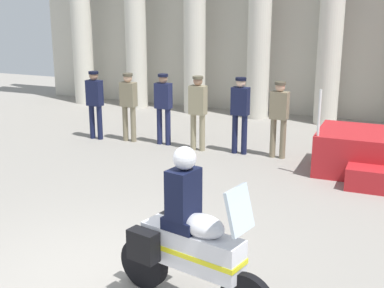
{
  "coord_description": "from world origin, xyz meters",
  "views": [
    {
      "loc": [
        3.5,
        -5.05,
        3.47
      ],
      "look_at": [
        0.22,
        2.93,
        1.03
      ],
      "focal_mm": 49.51,
      "sensor_mm": 36.0,
      "label": 1
    }
  ],
  "objects_px": {
    "officer_in_row_2": "(163,103)",
    "motorcycle_with_rider": "(187,241)",
    "officer_in_row_5": "(279,113)",
    "officer_in_row_1": "(129,102)",
    "officer_in_row_3": "(198,107)",
    "officer_in_row_0": "(95,100)",
    "officer_in_row_4": "(240,109)"
  },
  "relations": [
    {
      "from": "officer_in_row_0",
      "to": "officer_in_row_3",
      "type": "relative_size",
      "value": 0.98
    },
    {
      "from": "officer_in_row_0",
      "to": "motorcycle_with_rider",
      "type": "distance_m",
      "value": 7.68
    },
    {
      "from": "officer_in_row_0",
      "to": "officer_in_row_2",
      "type": "bearing_deg",
      "value": -170.4
    },
    {
      "from": "officer_in_row_2",
      "to": "officer_in_row_1",
      "type": "bearing_deg",
      "value": 7.11
    },
    {
      "from": "officer_in_row_4",
      "to": "officer_in_row_5",
      "type": "distance_m",
      "value": 0.87
    },
    {
      "from": "officer_in_row_4",
      "to": "officer_in_row_5",
      "type": "height_order",
      "value": "officer_in_row_4"
    },
    {
      "from": "officer_in_row_3",
      "to": "officer_in_row_4",
      "type": "relative_size",
      "value": 0.99
    },
    {
      "from": "officer_in_row_2",
      "to": "officer_in_row_4",
      "type": "relative_size",
      "value": 0.98
    },
    {
      "from": "officer_in_row_0",
      "to": "officer_in_row_4",
      "type": "xyz_separation_m",
      "value": [
        3.67,
        0.13,
        0.03
      ]
    },
    {
      "from": "officer_in_row_4",
      "to": "motorcycle_with_rider",
      "type": "bearing_deg",
      "value": 106.01
    },
    {
      "from": "officer_in_row_0",
      "to": "officer_in_row_2",
      "type": "relative_size",
      "value": 0.99
    },
    {
      "from": "officer_in_row_5",
      "to": "motorcycle_with_rider",
      "type": "bearing_deg",
      "value": 97.86
    },
    {
      "from": "officer_in_row_1",
      "to": "officer_in_row_3",
      "type": "xyz_separation_m",
      "value": [
        1.83,
        -0.09,
        0.03
      ]
    },
    {
      "from": "officer_in_row_1",
      "to": "motorcycle_with_rider",
      "type": "distance_m",
      "value": 7.25
    },
    {
      "from": "officer_in_row_5",
      "to": "motorcycle_with_rider",
      "type": "xyz_separation_m",
      "value": [
        0.39,
        -6.03,
        -0.2
      ]
    },
    {
      "from": "officer_in_row_2",
      "to": "officer_in_row_0",
      "type": "bearing_deg",
      "value": 9.6
    },
    {
      "from": "officer_in_row_1",
      "to": "officer_in_row_3",
      "type": "relative_size",
      "value": 0.97
    },
    {
      "from": "officer_in_row_2",
      "to": "motorcycle_with_rider",
      "type": "distance_m",
      "value": 6.83
    },
    {
      "from": "officer_in_row_2",
      "to": "officer_in_row_3",
      "type": "relative_size",
      "value": 0.99
    },
    {
      "from": "officer_in_row_2",
      "to": "motorcycle_with_rider",
      "type": "relative_size",
      "value": 0.82
    },
    {
      "from": "officer_in_row_2",
      "to": "officer_in_row_3",
      "type": "distance_m",
      "value": 0.94
    },
    {
      "from": "officer_in_row_1",
      "to": "officer_in_row_2",
      "type": "height_order",
      "value": "officer_in_row_2"
    },
    {
      "from": "officer_in_row_3",
      "to": "motorcycle_with_rider",
      "type": "height_order",
      "value": "motorcycle_with_rider"
    },
    {
      "from": "officer_in_row_0",
      "to": "motorcycle_with_rider",
      "type": "relative_size",
      "value": 0.82
    },
    {
      "from": "officer_in_row_1",
      "to": "officer_in_row_4",
      "type": "xyz_separation_m",
      "value": [
        2.8,
        0.01,
        0.04
      ]
    },
    {
      "from": "officer_in_row_1",
      "to": "officer_in_row_2",
      "type": "relative_size",
      "value": 0.98
    },
    {
      "from": "officer_in_row_1",
      "to": "motorcycle_with_rider",
      "type": "relative_size",
      "value": 0.81
    },
    {
      "from": "officer_in_row_5",
      "to": "officer_in_row_2",
      "type": "bearing_deg",
      "value": 3.8
    },
    {
      "from": "officer_in_row_2",
      "to": "officer_in_row_3",
      "type": "bearing_deg",
      "value": 175.65
    },
    {
      "from": "officer_in_row_2",
      "to": "officer_in_row_3",
      "type": "xyz_separation_m",
      "value": [
        0.93,
        -0.14,
        0.01
      ]
    },
    {
      "from": "officer_in_row_0",
      "to": "motorcycle_with_rider",
      "type": "height_order",
      "value": "motorcycle_with_rider"
    },
    {
      "from": "officer_in_row_1",
      "to": "officer_in_row_4",
      "type": "bearing_deg",
      "value": -175.67
    }
  ]
}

